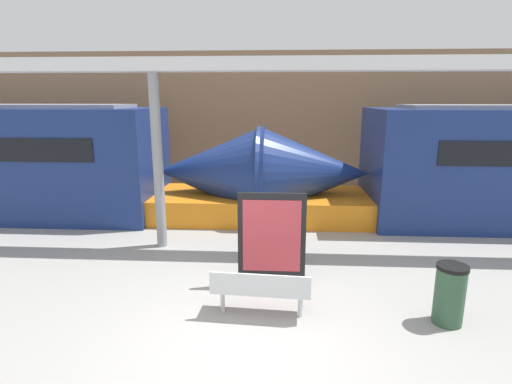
% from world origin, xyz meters
% --- Properties ---
extents(ground_plane, '(60.00, 60.00, 0.00)m').
position_xyz_m(ground_plane, '(0.00, 0.00, 0.00)').
color(ground_plane, '#9E9B96').
extents(station_wall, '(56.00, 0.20, 5.00)m').
position_xyz_m(station_wall, '(0.00, 9.83, 2.50)').
color(station_wall, '#937051').
rests_on(station_wall, ground_plane).
extents(bench_near, '(1.59, 0.54, 0.78)m').
position_xyz_m(bench_near, '(0.22, 0.76, 0.48)').
color(bench_near, silver).
rests_on(bench_near, ground_plane).
extents(trash_bin, '(0.46, 0.46, 0.95)m').
position_xyz_m(trash_bin, '(3.09, 0.74, 0.48)').
color(trash_bin, '#2D5138').
rests_on(trash_bin, ground_plane).
extents(poster_board, '(1.22, 0.07, 1.76)m').
position_xyz_m(poster_board, '(0.36, 1.85, 0.89)').
color(poster_board, black).
rests_on(poster_board, ground_plane).
extents(support_column_near, '(0.23, 0.23, 3.92)m').
position_xyz_m(support_column_near, '(-2.23, 3.72, 1.96)').
color(support_column_near, gray).
rests_on(support_column_near, ground_plane).
extents(canopy_beam, '(28.00, 0.60, 0.28)m').
position_xyz_m(canopy_beam, '(-2.23, 3.72, 4.06)').
color(canopy_beam, silver).
rests_on(canopy_beam, support_column_near).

